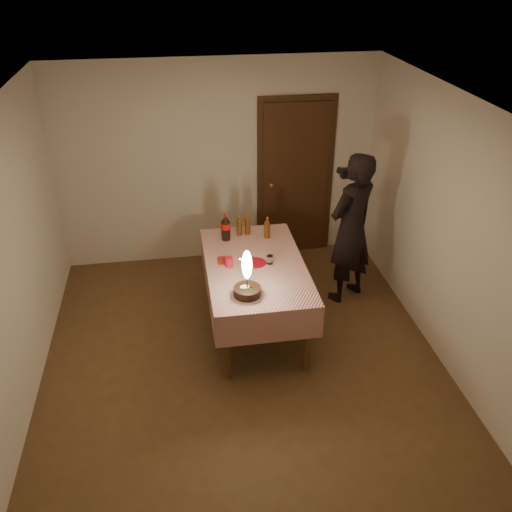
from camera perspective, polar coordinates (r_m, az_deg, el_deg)
name	(u,v)px	position (r m, az deg, el deg)	size (l,w,h in m)	color
ground	(244,362)	(5.63, -1.31, -11.14)	(4.00, 4.50, 0.01)	brown
room_shell	(244,213)	(4.78, -1.26, 4.58)	(4.04, 4.54, 2.62)	beige
dining_table	(255,273)	(5.67, -0.08, -1.77)	(1.02, 1.72, 0.83)	brown
birthday_cake	(247,284)	(5.06, -0.94, -2.98)	(0.33, 0.33, 0.48)	white
red_plate	(255,263)	(5.62, -0.06, -0.70)	(0.22, 0.22, 0.01)	#A80B1A
red_cup	(229,262)	(5.55, -2.89, -0.63)	(0.08, 0.08, 0.10)	red
clear_cup	(270,260)	(5.60, 1.47, -0.38)	(0.07, 0.07, 0.09)	silver
napkin_stack	(225,261)	(5.66, -3.26, -0.48)	(0.15, 0.15, 0.02)	#AA2213
cola_bottle	(226,227)	(6.01, -3.21, 3.04)	(0.10, 0.10, 0.32)	black
amber_bottle_left	(239,225)	(6.12, -1.76, 3.24)	(0.06, 0.06, 0.25)	#542C0E
amber_bottle_right	(267,228)	(6.06, 1.18, 2.97)	(0.06, 0.06, 0.25)	#542C0E
amber_bottle_mid	(247,225)	(6.14, -0.91, 3.33)	(0.06, 0.06, 0.25)	#542C0E
photographer	(351,229)	(6.23, 9.96, 2.81)	(0.78, 0.71, 1.80)	black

